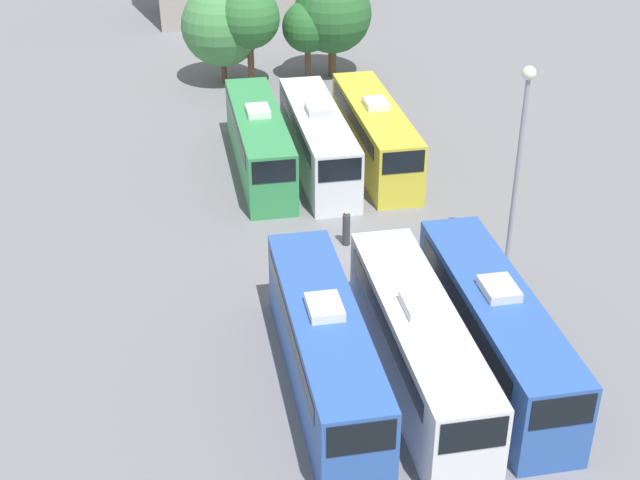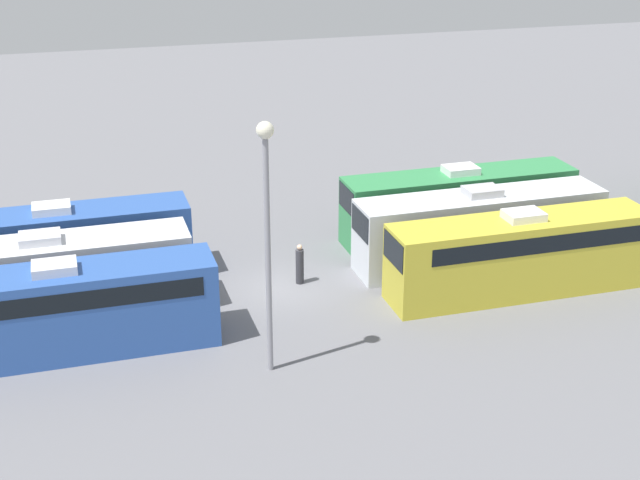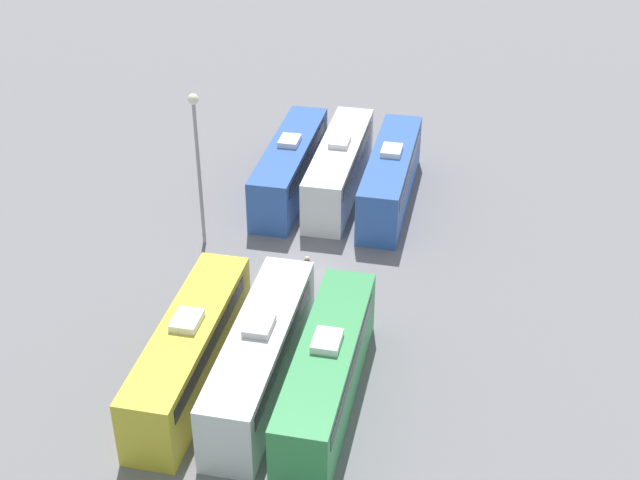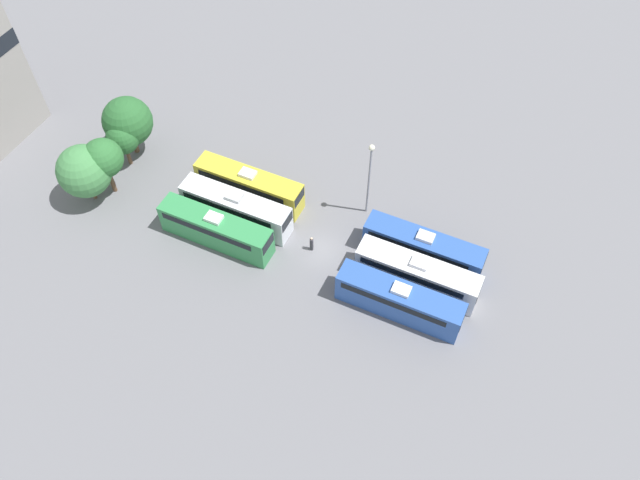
{
  "view_description": "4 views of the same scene",
  "coord_description": "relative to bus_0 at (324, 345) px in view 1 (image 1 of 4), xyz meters",
  "views": [
    {
      "loc": [
        -8.35,
        -34.73,
        20.97
      ],
      "look_at": [
        -1.97,
        -1.18,
        1.57
      ],
      "focal_mm": 50.0,
      "sensor_mm": 36.0,
      "label": 1
    },
    {
      "loc": [
        34.12,
        -8.45,
        16.74
      ],
      "look_at": [
        1.2,
        1.37,
        2.6
      ],
      "focal_mm": 50.0,
      "sensor_mm": 36.0,
      "label": 2
    },
    {
      "loc": [
        -9.33,
        39.62,
        27.72
      ],
      "look_at": [
        -0.94,
        0.49,
        2.71
      ],
      "focal_mm": 50.0,
      "sensor_mm": 36.0,
      "label": 3
    },
    {
      "loc": [
        -33.23,
        -15.32,
        49.31
      ],
      "look_at": [
        -0.79,
        -0.24,
        2.65
      ],
      "focal_mm": 35.0,
      "sensor_mm": 36.0,
      "label": 4
    }
  ],
  "objects": [
    {
      "name": "tree_3",
      "position": [
        7.14,
        33.73,
        2.55
      ],
      "size": [
        5.34,
        5.34,
        7.08
      ],
      "color": "brown",
      "rests_on": "ground_plane"
    },
    {
      "name": "tree_0",
      "position": [
        -0.48,
        33.65,
        2.18
      ],
      "size": [
        5.43,
        5.43,
        6.74
      ],
      "color": "brown",
      "rests_on": "ground_plane"
    },
    {
      "name": "bus_2",
      "position": [
        6.44,
        -0.01,
        0.0
      ],
      "size": [
        2.49,
        11.6,
        3.7
      ],
      "color": "#2D56A8",
      "rests_on": "ground_plane"
    },
    {
      "name": "tree_2",
      "position": [
        5.31,
        33.27,
        1.88
      ],
      "size": [
        3.49,
        3.49,
        5.48
      ],
      "color": "brown",
      "rests_on": "ground_plane"
    },
    {
      "name": "bus_3",
      "position": [
        0.09,
        19.06,
        0.0
      ],
      "size": [
        2.49,
        11.6,
        3.7
      ],
      "color": "#338C4C",
      "rests_on": "ground_plane"
    },
    {
      "name": "bus_4",
      "position": [
        3.26,
        18.64,
        0.0
      ],
      "size": [
        2.49,
        11.6,
        3.7
      ],
      "color": "silver",
      "rests_on": "ground_plane"
    },
    {
      "name": "bus_1",
      "position": [
        3.35,
        -0.5,
        0.0
      ],
      "size": [
        2.49,
        11.6,
        3.7
      ],
      "color": "silver",
      "rests_on": "ground_plane"
    },
    {
      "name": "bus_5",
      "position": [
        6.54,
        18.94,
        0.0
      ],
      "size": [
        2.49,
        11.6,
        3.7
      ],
      "color": "gold",
      "rests_on": "ground_plane"
    },
    {
      "name": "bus_0",
      "position": [
        0.0,
        0.0,
        0.0
      ],
      "size": [
        2.49,
        11.6,
        3.7
      ],
      "color": "#2D56A8",
      "rests_on": "ground_plane"
    },
    {
      "name": "light_pole",
      "position": [
        9.86,
        7.13,
        4.31
      ],
      "size": [
        0.6,
        0.6,
        9.29
      ],
      "color": "gray",
      "rests_on": "ground_plane"
    },
    {
      "name": "ground_plane",
      "position": [
        3.34,
        9.23,
        -1.84
      ],
      "size": [
        121.54,
        121.54,
        0.0
      ],
      "primitive_type": "plane",
      "color": "slate"
    },
    {
      "name": "worker_person",
      "position": [
        3.02,
        10.12,
        -0.98
      ],
      "size": [
        0.36,
        0.36,
        1.83
      ],
      "color": "#333338",
      "rests_on": "ground_plane"
    },
    {
      "name": "tree_1",
      "position": [
        1.26,
        32.38,
        2.94
      ],
      "size": [
        4.07,
        4.07,
        6.84
      ],
      "color": "brown",
      "rests_on": "ground_plane"
    }
  ]
}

